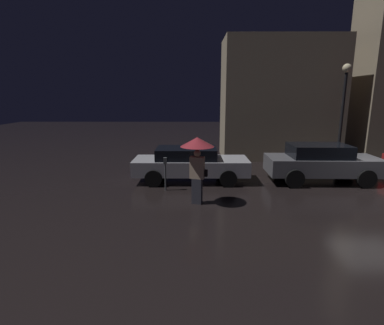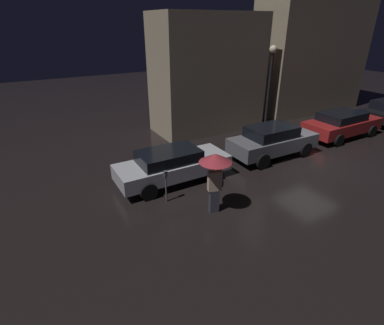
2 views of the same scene
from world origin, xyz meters
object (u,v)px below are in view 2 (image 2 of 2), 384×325
pedestrian_with_umbrella (215,167)px  street_lamp_near (270,77)px  parked_car_silver (172,165)px  parking_meter (166,183)px  parked_car_red (342,124)px  parked_car_grey (272,140)px

pedestrian_with_umbrella → street_lamp_near: bearing=52.5°
parked_car_silver → parking_meter: (-0.88, -1.27, 0.03)m
parked_car_red → street_lamp_near: size_ratio=0.96×
parked_car_grey → parked_car_red: parked_car_grey is taller
street_lamp_near → parked_car_silver: bearing=-161.2°
parked_car_grey → parked_car_red: (5.35, 0.13, -0.05)m
parked_car_grey → street_lamp_near: bearing=54.5°
parked_car_silver → street_lamp_near: street_lamp_near is taller
parked_car_silver → parked_car_grey: bearing=-1.2°
parked_car_silver → parked_car_red: bearing=0.1°
parked_car_grey → parking_meter: 6.26m
parked_car_grey → pedestrian_with_umbrella: bearing=-152.2°
parked_car_silver → parked_car_red: size_ratio=0.99×
parked_car_red → parking_meter: size_ratio=3.77×
parked_car_grey → pedestrian_with_umbrella: size_ratio=2.02×
parked_car_red → pedestrian_with_umbrella: 10.74m
pedestrian_with_umbrella → parking_meter: bearing=146.1°
parked_car_red → parking_meter: bearing=-173.3°
parked_car_silver → parking_meter: size_ratio=3.73×
parked_car_red → pedestrian_with_umbrella: bearing=-165.3°
parking_meter → street_lamp_near: bearing=24.8°
parked_car_red → pedestrian_with_umbrella: size_ratio=2.16×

